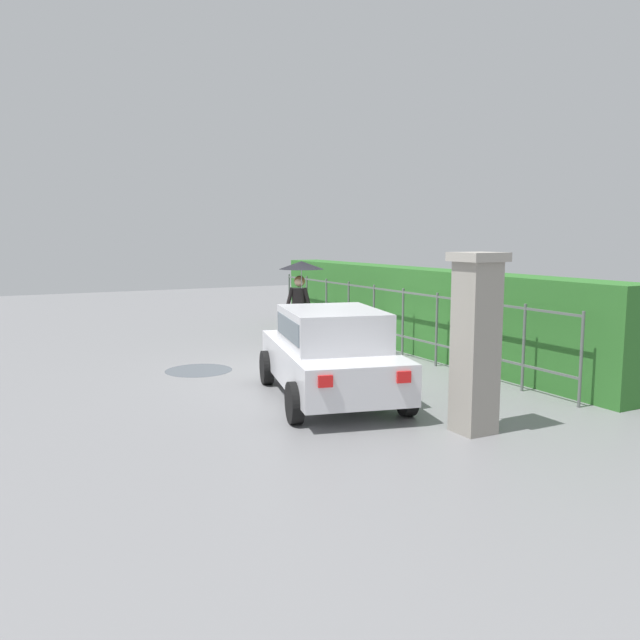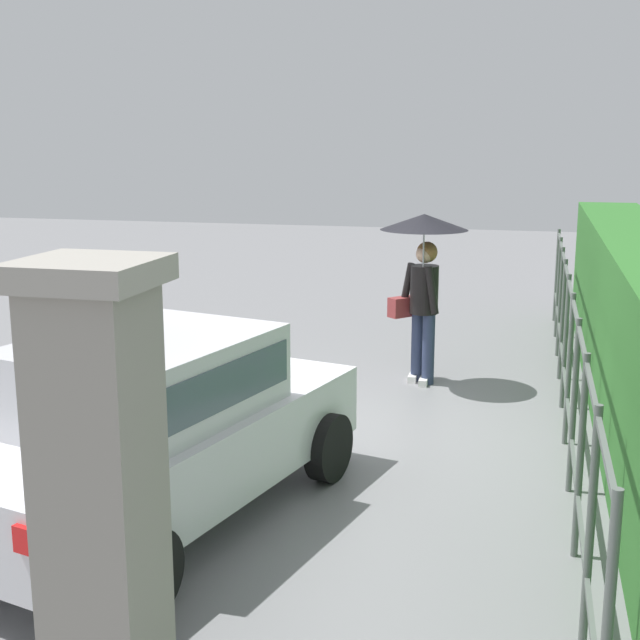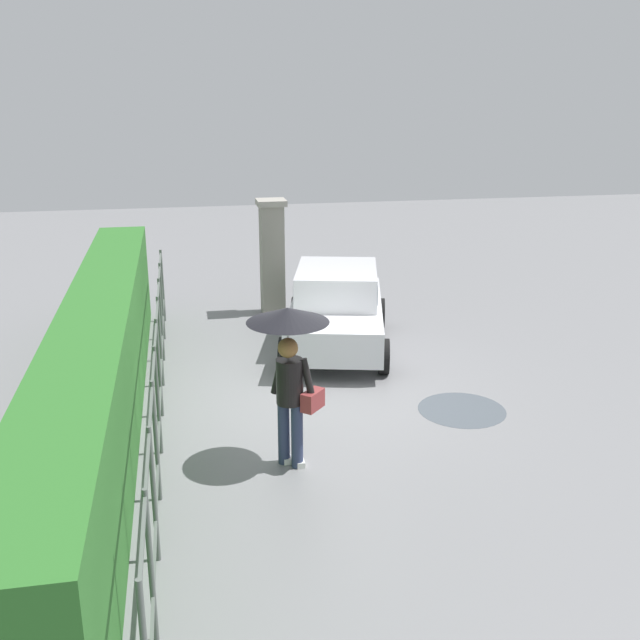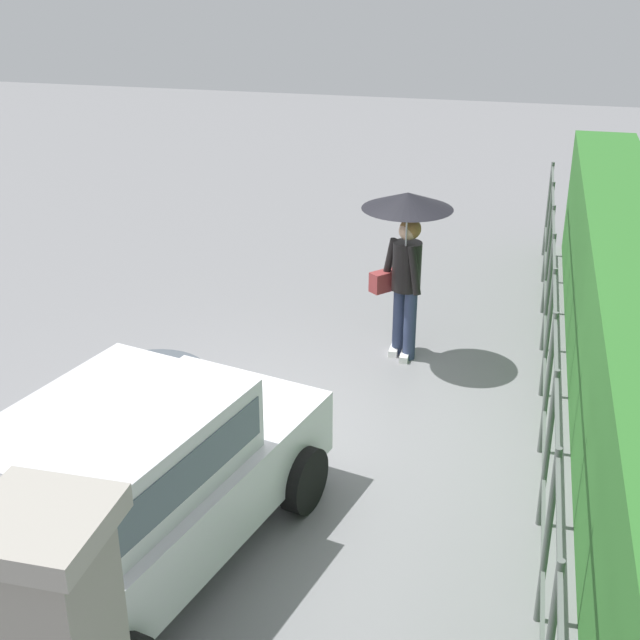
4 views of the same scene
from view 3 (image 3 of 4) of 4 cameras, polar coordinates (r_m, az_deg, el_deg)
name	(u,v)px [view 3 (image 3 of 4)]	position (r m, az deg, el deg)	size (l,w,h in m)	color
ground_plane	(322,399)	(11.56, 0.16, -6.13)	(40.00, 40.00, 0.00)	slate
car	(336,305)	(13.61, 1.28, 1.16)	(3.98, 2.54, 1.48)	silver
pedestrian	(290,350)	(9.13, -2.36, -2.31)	(1.03, 1.03, 2.07)	#2D3856
gate_pillar	(272,256)	(15.68, -3.70, 4.97)	(0.60, 0.60, 2.42)	gray
fence_section	(158,378)	(10.39, -12.34, -4.42)	(10.71, 0.05, 1.50)	#59605B
hedge_row	(101,374)	(10.40, -16.49, -3.99)	(11.66, 0.90, 1.90)	#2D6B28
puddle_near	(462,410)	(11.40, 10.85, -6.80)	(1.31, 1.31, 0.00)	#4C545B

